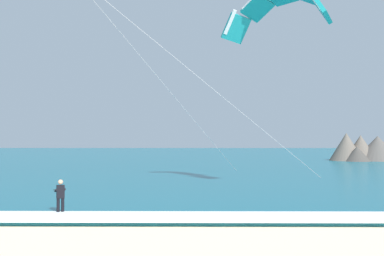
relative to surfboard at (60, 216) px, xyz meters
name	(u,v)px	position (x,y,z in m)	size (l,w,h in m)	color
sea	(154,157)	(-1.21, 57.88, 0.07)	(200.00, 120.00, 0.20)	#146075
surf_foam	(24,216)	(-1.21, -1.12, 0.19)	(200.00, 2.60, 0.04)	white
surfboard	(60,216)	(0.00, 0.00, 0.00)	(0.97, 1.46, 0.09)	white
kitesurfer	(60,196)	(-0.01, 0.02, 0.91)	(0.66, 0.65, 1.69)	black
kite_primary	(277,6)	(11.49, 9.46, 12.22)	(14.20, 12.45, 12.39)	teal
headland_right	(364,149)	(30.24, 45.14, 1.85)	(10.54, 7.31, 4.19)	#56514C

